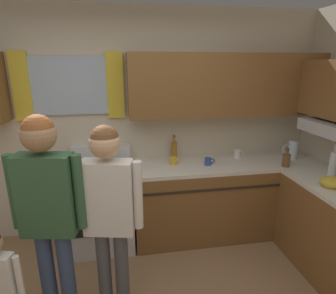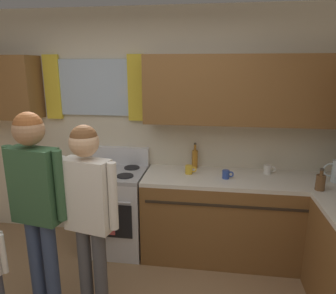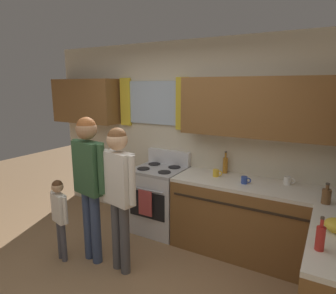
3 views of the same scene
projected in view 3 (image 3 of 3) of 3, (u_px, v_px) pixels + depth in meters
The scene contains 12 objects.
back_wall_unit at pixel (189, 125), 3.94m from camera, with size 4.60×0.42×2.60m.
kitchen_counter_run at pixel (287, 242), 2.96m from camera, with size 2.20×1.80×0.90m.
stove_oven at pixel (159, 198), 4.07m from camera, with size 0.66×0.67×1.10m.
bottle_squat_brown at pixel (326, 196), 2.78m from camera, with size 0.08×0.08×0.21m.
bottle_oil_amber at pixel (225, 165), 3.74m from camera, with size 0.06×0.06×0.29m.
bottle_sauce_red at pixel (320, 238), 1.98m from camera, with size 0.06×0.06×0.25m.
mug_mustard_yellow at pixel (216, 173), 3.61m from camera, with size 0.12×0.08×0.09m.
mug_ceramic_white at pixel (288, 181), 3.31m from camera, with size 0.13×0.08×0.09m.
mug_cobalt_blue at pixel (245, 180), 3.35m from camera, with size 0.11×0.07×0.08m.
adult_holding_child at pixel (89, 173), 3.21m from camera, with size 0.51×0.23×1.68m.
adult_in_plaid at pixel (119, 184), 3.03m from camera, with size 0.49×0.22×1.60m.
small_child at pixel (59, 211), 3.31m from camera, with size 0.32×0.15×0.98m.
Camera 3 is at (1.77, -1.72, 2.01)m, focal length 31.08 mm.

